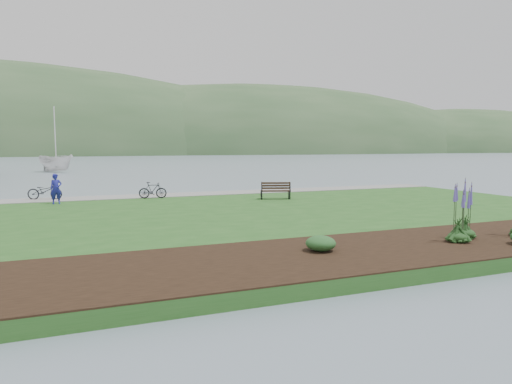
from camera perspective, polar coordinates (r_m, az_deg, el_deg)
ground at (r=22.01m, az=-2.84°, el=-3.07°), size 600.00×600.00×0.00m
lawn at (r=20.12m, az=-1.00°, el=-3.32°), size 34.00×20.00×0.40m
shoreline_path at (r=28.53m, az=-7.31°, el=-0.24°), size 34.00×2.20×0.03m
garden_bed at (r=15.01m, az=20.85°, el=-5.99°), size 24.00×4.40×0.04m
far_hillside at (r=192.53m, az=-13.61°, el=4.61°), size 580.00×80.00×38.00m
park_bench at (r=25.61m, az=2.46°, el=0.22°), size 1.76×1.12×1.01m
person at (r=25.63m, az=-23.73°, el=0.67°), size 0.73×0.56×1.84m
bicycle_a at (r=27.96m, az=-24.90°, el=0.12°), size 1.11×1.96×0.97m
bicycle_b at (r=26.66m, az=-12.79°, el=0.22°), size 0.78×1.61×0.94m
sailboat at (r=64.70m, az=-23.65°, el=2.30°), size 14.45×14.47×26.88m
echium_0 at (r=15.32m, az=24.03°, el=-2.62°), size 0.62×0.62×2.08m
echium_1 at (r=16.05m, az=24.75°, el=-2.81°), size 0.62×0.62×1.88m
shrub_0 at (r=13.04m, az=8.09°, el=-6.36°), size 0.86×0.86×0.43m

